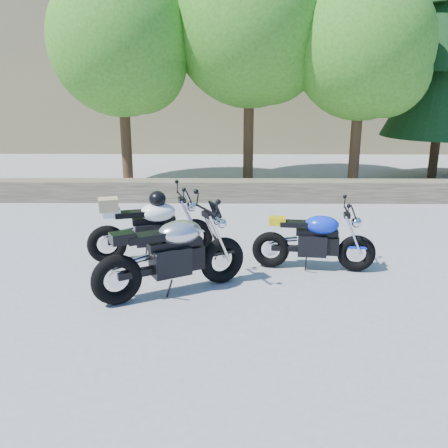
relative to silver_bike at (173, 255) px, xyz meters
The scene contains 10 objects.
ground 0.76m from the silver_bike, 18.07° to the right, with size 90.00×90.00×0.00m, color gray.
stone_wall 5.37m from the silver_bike, 84.72° to the left, with size 22.00×0.55×0.50m, color #484130.
hillside 28.91m from the silver_bike, 82.85° to the left, with size 80.00×30.00×15.00m, color #706545.
tree_decid_left 7.86m from the silver_bike, 105.24° to the left, with size 3.67×3.67×5.62m.
tree_decid_mid 8.28m from the silver_bike, 79.25° to the left, with size 4.08×4.08×6.24m.
tree_decid_right 8.50m from the silver_bike, 58.21° to the left, with size 3.54×3.54×5.41m.
conifer_near 10.92m from the silver_bike, 50.22° to the left, with size 3.17×3.17×7.06m.
silver_bike is the anchor object (origin of this frame).
white_bike 1.42m from the silver_bike, 110.94° to the left, with size 2.03×0.82×1.14m.
blue_bike 2.28m from the silver_bike, 23.29° to the left, with size 1.90×0.60×0.95m.
Camera 1 is at (0.28, -6.24, 2.90)m, focal length 40.00 mm.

